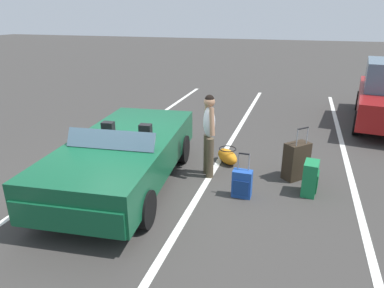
{
  "coord_description": "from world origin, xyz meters",
  "views": [
    {
      "loc": [
        5.34,
        2.99,
        3.08
      ],
      "look_at": [
        -0.56,
        1.15,
        0.75
      ],
      "focal_mm": 32.61,
      "sensor_mm": 36.0,
      "label": 1
    }
  ],
  "objects": [
    {
      "name": "lot_line_near",
      "position": [
        0.0,
        -1.25,
        0.0
      ],
      "size": [
        18.0,
        0.12,
        0.01
      ],
      "primitive_type": "cube",
      "color": "silver",
      "rests_on": "ground_plane"
    },
    {
      "name": "suitcase_large_black",
      "position": [
        -1.24,
        3.07,
        0.37
      ],
      "size": [
        0.54,
        0.53,
        1.08
      ],
      "rotation": [
        0.0,
        0.0,
        3.96
      ],
      "color": "#2D2319",
      "rests_on": "ground_plane"
    },
    {
      "name": "suitcase_medium_bright",
      "position": [
        -0.65,
        3.34,
        0.31
      ],
      "size": [
        0.42,
        0.3,
        0.62
      ],
      "rotation": [
        0.0,
        0.0,
        1.46
      ],
      "color": "#19723F",
      "rests_on": "ground_plane"
    },
    {
      "name": "lot_line_mid",
      "position": [
        0.0,
        1.45,
        0.0
      ],
      "size": [
        18.0,
        0.12,
        0.01
      ],
      "primitive_type": "cube",
      "color": "silver",
      "rests_on": "ground_plane"
    },
    {
      "name": "lot_line_far",
      "position": [
        0.0,
        4.15,
        0.0
      ],
      "size": [
        18.0,
        0.12,
        0.01
      ],
      "primitive_type": "cube",
      "color": "silver",
      "rests_on": "ground_plane"
    },
    {
      "name": "duffel_bag",
      "position": [
        -1.57,
        1.64,
        0.16
      ],
      "size": [
        0.68,
        0.65,
        0.34
      ],
      "rotation": [
        0.0,
        0.0,
        3.87
      ],
      "color": "orange",
      "rests_on": "ground_plane"
    },
    {
      "name": "convertible_car",
      "position": [
        0.21,
        0.02,
        0.59
      ],
      "size": [
        4.29,
        2.17,
        1.24
      ],
      "rotation": [
        0.0,
        0.0,
        0.1
      ],
      "color": "#0F4C2D",
      "rests_on": "ground_plane"
    },
    {
      "name": "suitcase_small_carryon",
      "position": [
        -0.19,
        2.19,
        0.25
      ],
      "size": [
        0.22,
        0.34,
        0.81
      ],
      "rotation": [
        0.0,
        0.0,
        6.27
      ],
      "color": "#1E479E",
      "rests_on": "ground_plane"
    },
    {
      "name": "ground_plane",
      "position": [
        0.0,
        0.0,
        0.0
      ],
      "size": [
        80.0,
        80.0,
        0.0
      ],
      "primitive_type": "plane",
      "color": "#383533"
    },
    {
      "name": "traveler_person",
      "position": [
        -0.87,
        1.4,
        0.93
      ],
      "size": [
        0.57,
        0.38,
        1.65
      ],
      "rotation": [
        0.0,
        0.0,
        -1.05
      ],
      "color": "#4C3F2D",
      "rests_on": "ground_plane"
    }
  ]
}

